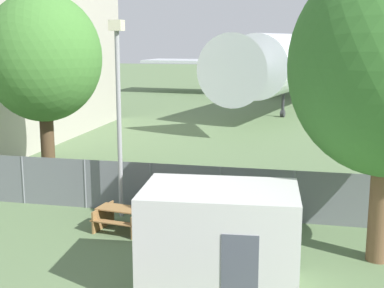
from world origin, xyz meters
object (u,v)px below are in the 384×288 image
(picnic_bench_near_cabin, at_px, (122,216))
(tree_left_of_cabin, at_px, (43,58))
(airplane, at_px, (321,58))
(portable_cabin, at_px, (220,240))

(picnic_bench_near_cabin, distance_m, tree_left_of_cabin, 8.76)
(picnic_bench_near_cabin, bearing_deg, tree_left_of_cabin, 136.08)
(airplane, height_order, picnic_bench_near_cabin, airplane)
(tree_left_of_cabin, bearing_deg, picnic_bench_near_cabin, -43.92)
(airplane, relative_size, picnic_bench_near_cabin, 27.94)
(picnic_bench_near_cabin, relative_size, tree_left_of_cabin, 0.22)
(airplane, xyz_separation_m, tree_left_of_cabin, (-11.98, -35.42, 1.16))
(airplane, xyz_separation_m, picnic_bench_near_cabin, (-6.78, -40.43, -3.79))
(airplane, bearing_deg, picnic_bench_near_cabin, 3.36)
(portable_cabin, bearing_deg, tree_left_of_cabin, 132.25)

